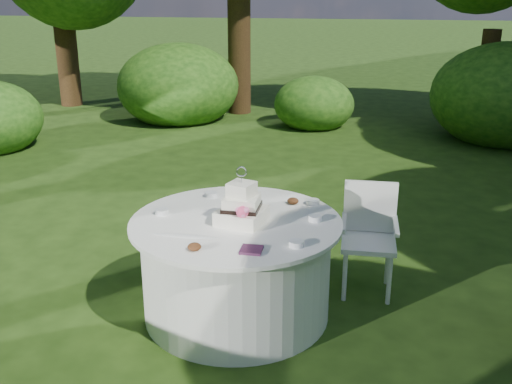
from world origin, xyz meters
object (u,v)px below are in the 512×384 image
napkins (251,250)px  cake (242,208)px  chair (369,230)px  table (236,267)px

napkins → cake: bearing=108.6°
cake → chair: size_ratio=0.48×
chair → cake: bearing=-145.8°
chair → napkins: bearing=-124.9°
napkins → table: 0.67m
cake → napkins: bearing=-71.4°
cake → chair: bearing=34.2°
napkins → cake: 0.51m
cake → chair: (0.92, 0.63, -0.36)m
table → cake: cake is taller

